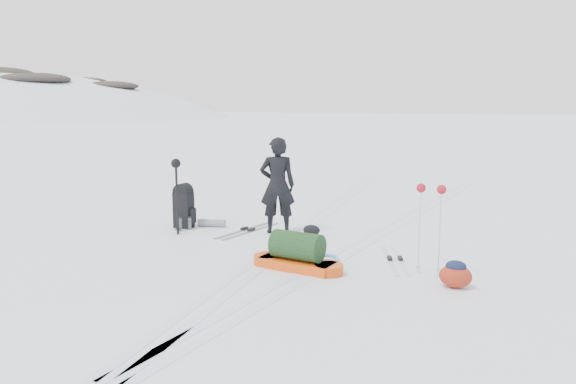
# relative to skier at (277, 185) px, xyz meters

# --- Properties ---
(ground) EXTENTS (200.00, 200.00, 0.00)m
(ground) POSITION_rel_skier_xyz_m (0.47, -0.95, -0.90)
(ground) COLOR white
(ground) RESTS_ON ground
(ski_tracks) EXTENTS (3.38, 17.97, 0.01)m
(ski_tracks) POSITION_rel_skier_xyz_m (1.08, -0.08, -0.90)
(ski_tracks) COLOR silver
(ski_tracks) RESTS_ON ground
(skier) EXTENTS (0.78, 0.67, 1.81)m
(skier) POSITION_rel_skier_xyz_m (0.00, 0.00, 0.00)
(skier) COLOR black
(skier) RESTS_ON ground
(pulk_sled) EXTENTS (1.51, 0.63, 0.56)m
(pulk_sled) POSITION_rel_skier_xyz_m (1.18, -2.03, -0.69)
(pulk_sled) COLOR #E64C0D
(pulk_sled) RESTS_ON ground
(expedition_rucksack) EXTENTS (0.92, 0.54, 0.88)m
(expedition_rucksack) POSITION_rel_skier_xyz_m (-1.81, -0.28, -0.50)
(expedition_rucksack) COLOR black
(expedition_rucksack) RESTS_ON ground
(ski_poles_black) EXTENTS (0.17, 0.20, 1.42)m
(ski_poles_black) POSITION_rel_skier_xyz_m (-1.66, -0.85, 0.26)
(ski_poles_black) COLOR black
(ski_poles_black) RESTS_ON ground
(ski_poles_silver) EXTENTS (0.42, 0.17, 1.32)m
(ski_poles_silver) POSITION_rel_skier_xyz_m (3.02, -1.60, 0.20)
(ski_poles_silver) COLOR silver
(ski_poles_silver) RESTS_ON ground
(touring_skis_grey) EXTENTS (0.61, 1.73, 0.06)m
(touring_skis_grey) POSITION_rel_skier_xyz_m (-0.58, -0.09, -0.89)
(touring_skis_grey) COLOR #999BA1
(touring_skis_grey) RESTS_ON ground
(touring_skis_white) EXTENTS (0.78, 1.63, 0.06)m
(touring_skis_white) POSITION_rel_skier_xyz_m (2.44, -1.05, -0.89)
(touring_skis_white) COLOR silver
(touring_skis_white) RESTS_ON ground
(rope_coil) EXTENTS (0.63, 0.63, 0.06)m
(rope_coil) POSITION_rel_skier_xyz_m (1.41, -1.45, -0.87)
(rope_coil) COLOR #56ADD3
(rope_coil) RESTS_ON ground
(small_daypack) EXTENTS (0.44, 0.34, 0.37)m
(small_daypack) POSITION_rel_skier_xyz_m (3.44, -2.02, -0.73)
(small_daypack) COLOR maroon
(small_daypack) RESTS_ON ground
(thermos_pair) EXTENTS (0.18, 0.28, 0.28)m
(thermos_pair) POSITION_rel_skier_xyz_m (-1.73, -0.51, -0.77)
(thermos_pair) COLOR #515458
(thermos_pair) RESTS_ON ground
(stuff_sack) EXTENTS (0.36, 0.30, 0.20)m
(stuff_sack) POSITION_rel_skier_xyz_m (0.67, 0.02, -0.81)
(stuff_sack) COLOR black
(stuff_sack) RESTS_ON ground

